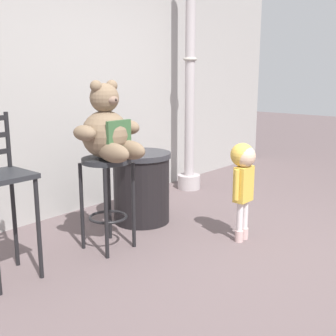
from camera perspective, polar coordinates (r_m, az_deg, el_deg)
The scene contains 8 objects.
ground_plane at distance 3.55m, azimuth 10.38°, elevation -12.14°, with size 24.00×24.00×0.00m, color #625253.
building_wall at distance 4.77m, azimuth -13.62°, elevation 17.79°, with size 7.60×0.30×3.86m, color #A5A19D.
bar_stool_with_teddy at distance 3.62m, azimuth -8.05°, elevation -2.11°, with size 0.41×0.41×0.78m.
teddy_bear at distance 3.51m, azimuth -7.93°, elevation 4.91°, with size 0.60×0.54×0.63m.
child_walking at distance 3.79m, azimuth 9.91°, elevation -0.35°, with size 0.28×0.22×0.88m.
trash_bin at distance 4.30m, azimuth -3.53°, elevation -2.52°, with size 0.59×0.59×0.70m.
lamppost at distance 5.40m, azimuth 2.89°, elevation 8.70°, with size 0.29×0.29×2.80m.
bar_chair_empty at distance 3.23m, azimuth -21.31°, elevation -2.35°, with size 0.38×0.38×1.19m.
Camera 1 is at (-2.81, -1.59, 1.47)m, focal length 46.17 mm.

